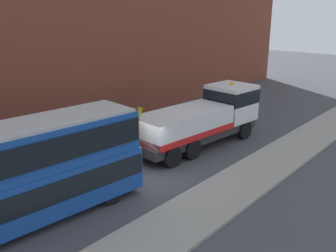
# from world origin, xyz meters

# --- Properties ---
(ground_plane) EXTENTS (120.00, 120.00, 0.00)m
(ground_plane) POSITION_xyz_m (0.00, 0.00, 0.00)
(ground_plane) COLOR #424247
(near_kerb) EXTENTS (60.00, 2.80, 0.15)m
(near_kerb) POSITION_xyz_m (0.00, -4.20, 0.07)
(near_kerb) COLOR gray
(near_kerb) RESTS_ON ground_plane
(building_facade) EXTENTS (60.00, 1.50, 16.00)m
(building_facade) POSITION_xyz_m (0.00, 8.98, 8.07)
(building_facade) COLOR brown
(building_facade) RESTS_ON ground_plane
(recovery_tow_truck) EXTENTS (10.23, 3.40, 3.67)m
(recovery_tow_truck) POSITION_xyz_m (5.93, 0.47, 1.76)
(recovery_tow_truck) COLOR #2D2D2D
(recovery_tow_truck) RESTS_ON ground_plane
(double_decker_bus) EXTENTS (11.18, 3.49, 4.06)m
(double_decker_bus) POSITION_xyz_m (-6.45, 0.51, 2.23)
(double_decker_bus) COLOR #19479E
(double_decker_bus) RESTS_ON ground_plane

